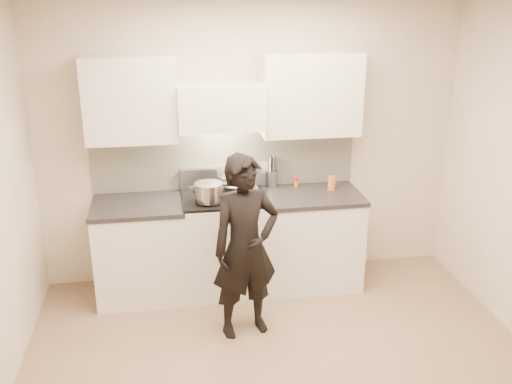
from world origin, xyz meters
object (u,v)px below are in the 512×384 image
(wok, at_px, (236,179))
(stove, at_px, (225,242))
(counter_right, at_px, (310,238))
(person, at_px, (246,247))
(utensil_crock, at_px, (272,178))

(wok, bearing_deg, stove, -131.98)
(counter_right, distance_m, person, 1.10)
(wok, relative_size, utensil_crock, 1.42)
(counter_right, relative_size, utensil_crock, 3.00)
(counter_right, relative_size, person, 0.59)
(wok, height_order, utensil_crock, wok)
(wok, xyz_separation_m, person, (-0.04, -0.90, -0.28))
(stove, xyz_separation_m, wok, (0.13, 0.14, 0.58))
(wok, xyz_separation_m, utensil_crock, (0.36, 0.10, -0.04))
(stove, height_order, wok, wok)
(stove, relative_size, utensil_crock, 3.13)
(counter_right, xyz_separation_m, person, (-0.74, -0.76, 0.31))
(wok, distance_m, person, 0.94)
(stove, xyz_separation_m, person, (0.09, -0.76, 0.30))
(stove, relative_size, person, 0.62)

